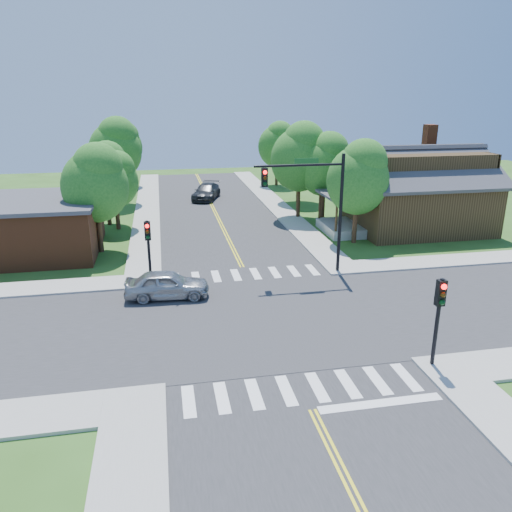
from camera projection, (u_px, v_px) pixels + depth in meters
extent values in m
plane|color=#2F5319|center=(267.00, 319.00, 24.37)|extent=(100.00, 100.00, 0.00)
cube|color=#2D2D30|center=(267.00, 318.00, 24.36)|extent=(10.00, 90.00, 0.04)
cube|color=#2D2D30|center=(267.00, 318.00, 24.36)|extent=(90.00, 10.00, 0.04)
cube|color=#2D2D30|center=(267.00, 319.00, 24.37)|extent=(10.20, 10.20, 0.06)
cube|color=#9E9B93|center=(275.00, 204.00, 48.73)|extent=(2.20, 40.00, 0.14)
cube|color=#9E9B93|center=(147.00, 209.00, 46.55)|extent=(2.20, 40.00, 0.14)
cube|color=white|center=(176.00, 279.00, 29.38)|extent=(0.45, 2.00, 0.01)
cube|color=white|center=(196.00, 278.00, 29.60)|extent=(0.45, 2.00, 0.01)
cube|color=white|center=(216.00, 276.00, 29.81)|extent=(0.45, 2.00, 0.01)
cube|color=white|center=(236.00, 275.00, 30.02)|extent=(0.45, 2.00, 0.01)
cube|color=white|center=(255.00, 274.00, 30.24)|extent=(0.45, 2.00, 0.01)
cube|color=white|center=(275.00, 272.00, 30.45)|extent=(0.45, 2.00, 0.01)
cube|color=white|center=(294.00, 271.00, 30.67)|extent=(0.45, 2.00, 0.01)
cube|color=white|center=(312.00, 270.00, 30.88)|extent=(0.45, 2.00, 0.01)
cube|color=white|center=(189.00, 401.00, 17.83)|extent=(0.45, 2.00, 0.01)
cube|color=white|center=(222.00, 397.00, 18.04)|extent=(0.45, 2.00, 0.01)
cube|color=white|center=(255.00, 394.00, 18.26)|extent=(0.45, 2.00, 0.01)
cube|color=white|center=(286.00, 390.00, 18.47)|extent=(0.45, 2.00, 0.01)
cube|color=white|center=(317.00, 387.00, 18.68)|extent=(0.45, 2.00, 0.01)
cube|color=white|center=(348.00, 384.00, 18.90)|extent=(0.45, 2.00, 0.01)
cube|color=white|center=(377.00, 380.00, 19.11)|extent=(0.45, 2.00, 0.01)
cube|color=white|center=(406.00, 377.00, 19.33)|extent=(0.45, 2.00, 0.01)
cube|color=yellow|center=(210.00, 204.00, 48.80)|extent=(0.10, 37.50, 0.01)
cube|color=yellow|center=(212.00, 204.00, 48.83)|extent=(0.10, 37.50, 0.01)
cube|color=white|center=(380.00, 404.00, 17.73)|extent=(4.60, 0.45, 0.09)
cylinder|color=black|center=(340.00, 215.00, 29.45)|extent=(0.20, 0.20, 7.20)
cylinder|color=black|center=(299.00, 165.00, 28.04)|extent=(5.20, 0.14, 0.14)
cube|color=#19591E|center=(306.00, 161.00, 27.98)|extent=(1.40, 0.04, 0.30)
cube|color=black|center=(264.00, 178.00, 27.88)|extent=(0.34, 0.28, 1.05)
sphere|color=#FF0C0C|center=(265.00, 172.00, 27.62)|extent=(0.22, 0.22, 0.22)
sphere|color=#3F2605|center=(265.00, 178.00, 27.72)|extent=(0.22, 0.22, 0.22)
sphere|color=#05330F|center=(265.00, 184.00, 27.82)|extent=(0.22, 0.22, 0.22)
cylinder|color=black|center=(437.00, 324.00, 19.55)|extent=(0.16, 0.16, 3.80)
cube|color=black|center=(441.00, 293.00, 19.13)|extent=(0.34, 0.28, 1.05)
sphere|color=#FF0C0C|center=(444.00, 287.00, 18.87)|extent=(0.22, 0.22, 0.22)
sphere|color=#3F2605|center=(443.00, 295.00, 18.98)|extent=(0.22, 0.22, 0.22)
sphere|color=#05330F|center=(442.00, 302.00, 19.08)|extent=(0.22, 0.22, 0.22)
cylinder|color=black|center=(149.00, 254.00, 27.99)|extent=(0.16, 0.16, 3.80)
cube|color=black|center=(147.00, 231.00, 27.57)|extent=(0.34, 0.28, 1.05)
sphere|color=#FF0C0C|center=(147.00, 226.00, 27.31)|extent=(0.22, 0.22, 0.22)
sphere|color=#3F2605|center=(147.00, 232.00, 27.41)|extent=(0.22, 0.22, 0.22)
sphere|color=#05330F|center=(148.00, 237.00, 27.51)|extent=(0.22, 0.22, 0.22)
cube|color=black|center=(417.00, 204.00, 39.69)|extent=(10.00, 8.00, 4.00)
cube|color=#9E9B93|center=(340.00, 228.00, 39.08)|extent=(2.60, 4.50, 0.70)
cylinder|color=black|center=(336.00, 219.00, 36.63)|extent=(0.18, 0.18, 2.50)
cylinder|color=black|center=(320.00, 207.00, 40.35)|extent=(0.18, 0.18, 2.50)
cube|color=#38383D|center=(342.00, 195.00, 38.26)|extent=(2.80, 4.80, 0.18)
cube|color=brown|center=(425.00, 177.00, 42.90)|extent=(0.90, 0.90, 7.11)
cube|color=brown|center=(20.00, 229.00, 33.58)|extent=(10.00, 8.00, 3.50)
cube|color=#38383D|center=(16.00, 202.00, 32.99)|extent=(10.40, 8.40, 0.25)
cylinder|color=#382314|center=(355.00, 224.00, 36.14)|extent=(0.34, 0.34, 2.80)
ellipsoid|color=#1E5F1C|center=(358.00, 181.00, 35.14)|extent=(4.42, 4.19, 4.86)
sphere|color=#1E5F1C|center=(364.00, 162.00, 34.58)|extent=(3.24, 3.24, 3.24)
cylinder|color=#382314|center=(323.00, 204.00, 42.38)|extent=(0.34, 0.34, 2.79)
ellipsoid|color=#1E5F1C|center=(324.00, 167.00, 41.38)|extent=(4.41, 4.19, 4.85)
sphere|color=#1E5F1C|center=(329.00, 151.00, 40.83)|extent=(3.23, 3.23, 3.23)
cylinder|color=#382314|center=(298.00, 187.00, 49.48)|extent=(0.34, 0.34, 2.89)
ellipsoid|color=#1E5F1C|center=(299.00, 154.00, 48.45)|extent=(4.57, 4.34, 5.03)
sphere|color=#1E5F1C|center=(303.00, 140.00, 47.88)|extent=(3.35, 3.35, 3.35)
cylinder|color=#382314|center=(276.00, 173.00, 58.24)|extent=(0.34, 0.34, 2.75)
ellipsoid|color=#1E5F1C|center=(277.00, 146.00, 57.26)|extent=(4.33, 4.12, 4.77)
sphere|color=#1E5F1C|center=(280.00, 135.00, 56.72)|extent=(3.18, 3.18, 3.18)
cylinder|color=#382314|center=(100.00, 232.00, 34.10)|extent=(0.34, 0.34, 2.78)
ellipsoid|color=#1E5F1C|center=(95.00, 187.00, 33.11)|extent=(4.39, 4.17, 4.83)
sphere|color=#1E5F1C|center=(97.00, 167.00, 32.56)|extent=(3.22, 3.22, 3.22)
cylinder|color=#382314|center=(108.00, 210.00, 41.05)|extent=(0.34, 0.34, 2.56)
ellipsoid|color=#1E5F1C|center=(105.00, 174.00, 40.14)|extent=(4.04, 3.84, 4.45)
sphere|color=#1E5F1C|center=(107.00, 159.00, 39.62)|extent=(2.97, 2.97, 2.97)
cylinder|color=#382314|center=(119.00, 188.00, 48.48)|extent=(0.34, 0.34, 3.12)
ellipsoid|color=#1E5F1C|center=(115.00, 151.00, 47.36)|extent=(4.93, 4.68, 5.42)
sphere|color=#1E5F1C|center=(117.00, 136.00, 46.76)|extent=(3.62, 3.62, 3.62)
cylinder|color=#382314|center=(125.00, 175.00, 57.29)|extent=(0.34, 0.34, 2.75)
ellipsoid|color=#1E5F1C|center=(123.00, 147.00, 56.31)|extent=(4.34, 4.12, 4.77)
sphere|color=#1E5F1C|center=(125.00, 136.00, 55.77)|extent=(3.18, 3.18, 3.18)
cylinder|color=#382314|center=(298.00, 201.00, 43.16)|extent=(0.34, 0.34, 3.08)
ellipsoid|color=#1E5F1C|center=(299.00, 160.00, 42.06)|extent=(4.87, 4.62, 5.35)
sphere|color=#1E5F1C|center=(304.00, 142.00, 41.46)|extent=(3.57, 3.57, 3.57)
cylinder|color=#382314|center=(117.00, 215.00, 39.78)|extent=(0.34, 0.34, 2.34)
ellipsoid|color=#1E5F1C|center=(114.00, 182.00, 38.95)|extent=(3.69, 3.51, 4.06)
sphere|color=#1E5F1C|center=(117.00, 168.00, 38.46)|extent=(2.71, 2.71, 2.71)
imported|color=#A4A7AB|center=(167.00, 285.00, 26.55)|extent=(2.43, 4.69, 1.51)
imported|color=#27282B|center=(206.00, 192.00, 50.79)|extent=(5.37, 6.58, 1.53)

